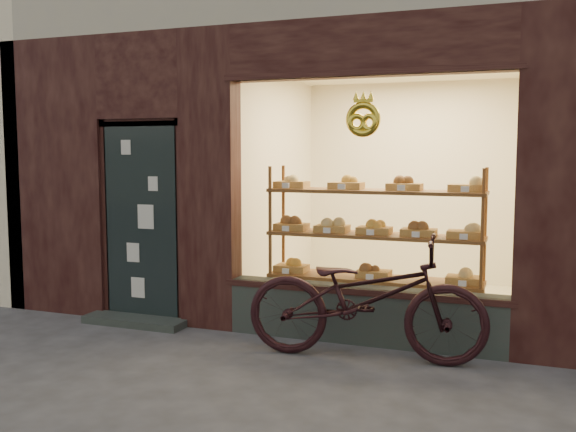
% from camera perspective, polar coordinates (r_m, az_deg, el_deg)
% --- Properties ---
extents(ground, '(90.00, 90.00, 0.00)m').
position_cam_1_polar(ground, '(4.67, -5.60, -17.71)').
color(ground, '#373737').
extents(display_shelf, '(2.20, 0.45, 1.70)m').
position_cam_1_polar(display_shelf, '(6.62, 7.66, -2.80)').
color(display_shelf, brown).
rests_on(display_shelf, ground).
extents(bicycle, '(2.20, 0.97, 1.12)m').
position_cam_1_polar(bicycle, '(5.78, 6.88, -7.20)').
color(bicycle, black).
rests_on(bicycle, ground).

